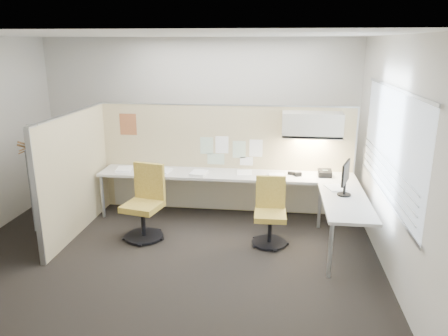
# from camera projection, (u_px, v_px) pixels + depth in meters

# --- Properties ---
(floor) EXTENTS (5.50, 4.50, 0.01)m
(floor) POSITION_uv_depth(u_px,v_px,m) (171.00, 250.00, 5.92)
(floor) COLOR black
(floor) RESTS_ON ground
(ceiling) EXTENTS (5.50, 4.50, 0.01)m
(ceiling) POSITION_uv_depth(u_px,v_px,m) (163.00, 34.00, 5.14)
(ceiling) COLOR white
(ceiling) RESTS_ON wall_back
(wall_back) EXTENTS (5.50, 0.02, 2.80)m
(wall_back) POSITION_uv_depth(u_px,v_px,m) (199.00, 120.00, 7.67)
(wall_back) COLOR beige
(wall_back) RESTS_ON ground
(wall_front) EXTENTS (5.50, 0.02, 2.80)m
(wall_front) POSITION_uv_depth(u_px,v_px,m) (95.00, 218.00, 3.38)
(wall_front) COLOR beige
(wall_front) RESTS_ON ground
(wall_right) EXTENTS (0.02, 4.50, 2.80)m
(wall_right) POSITION_uv_depth(u_px,v_px,m) (392.00, 157.00, 5.20)
(wall_right) COLOR beige
(wall_right) RESTS_ON ground
(window_pane) EXTENTS (0.01, 2.80, 1.30)m
(window_pane) POSITION_uv_depth(u_px,v_px,m) (391.00, 144.00, 5.16)
(window_pane) COLOR #ADB9C9
(window_pane) RESTS_ON wall_right
(partition_back) EXTENTS (4.10, 0.06, 1.75)m
(partition_back) POSITION_uv_depth(u_px,v_px,m) (225.00, 159.00, 7.13)
(partition_back) COLOR #CDBC8E
(partition_back) RESTS_ON floor
(partition_left) EXTENTS (0.06, 2.20, 1.75)m
(partition_left) POSITION_uv_depth(u_px,v_px,m) (76.00, 174.00, 6.33)
(partition_left) COLOR #CDBC8E
(partition_left) RESTS_ON floor
(desk) EXTENTS (4.00, 2.07, 0.73)m
(desk) POSITION_uv_depth(u_px,v_px,m) (246.00, 185.00, 6.71)
(desk) COLOR beige
(desk) RESTS_ON floor
(overhead_bin) EXTENTS (0.90, 0.36, 0.38)m
(overhead_bin) POSITION_uv_depth(u_px,v_px,m) (312.00, 125.00, 6.60)
(overhead_bin) COLOR beige
(overhead_bin) RESTS_ON partition_back
(task_light_strip) EXTENTS (0.60, 0.06, 0.02)m
(task_light_strip) POSITION_uv_depth(u_px,v_px,m) (311.00, 138.00, 6.65)
(task_light_strip) COLOR #FFEABF
(task_light_strip) RESTS_ON overhead_bin
(pinned_papers) EXTENTS (1.01, 0.00, 0.47)m
(pinned_papers) POSITION_uv_depth(u_px,v_px,m) (230.00, 150.00, 7.05)
(pinned_papers) COLOR #8CBF8C
(pinned_papers) RESTS_ON partition_back
(poster) EXTENTS (0.28, 0.00, 0.35)m
(poster) POSITION_uv_depth(u_px,v_px,m) (128.00, 124.00, 7.14)
(poster) COLOR orange
(poster) RESTS_ON partition_back
(chair_left) EXTENTS (0.58, 0.60, 1.05)m
(chair_left) POSITION_uv_depth(u_px,v_px,m) (145.00, 205.00, 6.21)
(chair_left) COLOR black
(chair_left) RESTS_ON floor
(chair_right) EXTENTS (0.49, 0.49, 0.92)m
(chair_right) POSITION_uv_depth(u_px,v_px,m) (270.00, 214.00, 6.03)
(chair_right) COLOR black
(chair_right) RESTS_ON floor
(monitor) EXTENTS (0.18, 0.42, 0.46)m
(monitor) POSITION_uv_depth(u_px,v_px,m) (345.00, 176.00, 5.79)
(monitor) COLOR black
(monitor) RESTS_ON desk
(phone) EXTENTS (0.21, 0.20, 0.12)m
(phone) POSITION_uv_depth(u_px,v_px,m) (325.00, 173.00, 6.68)
(phone) COLOR black
(phone) RESTS_ON desk
(stapler) EXTENTS (0.15, 0.08, 0.05)m
(stapler) POSITION_uv_depth(u_px,v_px,m) (292.00, 173.00, 6.76)
(stapler) COLOR black
(stapler) RESTS_ON desk
(tape_dispenser) EXTENTS (0.11, 0.09, 0.06)m
(tape_dispenser) POSITION_uv_depth(u_px,v_px,m) (298.00, 174.00, 6.70)
(tape_dispenser) COLOR black
(tape_dispenser) RESTS_ON desk
(coat_hook) EXTENTS (0.18, 0.45, 1.34)m
(coat_hook) POSITION_uv_depth(u_px,v_px,m) (29.00, 154.00, 5.25)
(coat_hook) COLOR silver
(coat_hook) RESTS_ON partition_left
(paper_stack_0) EXTENTS (0.27, 0.33, 0.03)m
(paper_stack_0) POSITION_uv_depth(u_px,v_px,m) (124.00, 169.00, 7.02)
(paper_stack_0) COLOR white
(paper_stack_0) RESTS_ON desk
(paper_stack_1) EXTENTS (0.26, 0.32, 0.02)m
(paper_stack_1) POSITION_uv_depth(u_px,v_px,m) (163.00, 171.00, 6.96)
(paper_stack_1) COLOR white
(paper_stack_1) RESTS_ON desk
(paper_stack_2) EXTENTS (0.27, 0.33, 0.04)m
(paper_stack_2) POSITION_uv_depth(u_px,v_px,m) (199.00, 173.00, 6.78)
(paper_stack_2) COLOR white
(paper_stack_2) RESTS_ON desk
(paper_stack_3) EXTENTS (0.26, 0.32, 0.02)m
(paper_stack_3) POSITION_uv_depth(u_px,v_px,m) (244.00, 173.00, 6.85)
(paper_stack_3) COLOR white
(paper_stack_3) RESTS_ON desk
(paper_stack_4) EXTENTS (0.27, 0.33, 0.03)m
(paper_stack_4) POSITION_uv_depth(u_px,v_px,m) (277.00, 176.00, 6.66)
(paper_stack_4) COLOR white
(paper_stack_4) RESTS_ON desk
(paper_stack_5) EXTENTS (0.31, 0.36, 0.02)m
(paper_stack_5) POSITION_uv_depth(u_px,v_px,m) (335.00, 188.00, 6.14)
(paper_stack_5) COLOR white
(paper_stack_5) RESTS_ON desk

